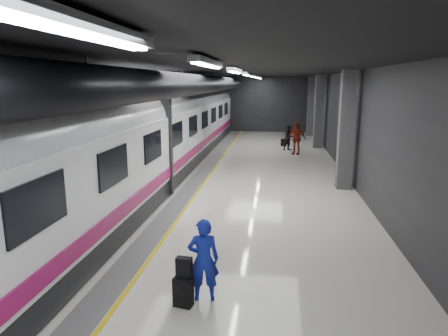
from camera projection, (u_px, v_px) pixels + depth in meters
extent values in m
plane|color=silver|center=(220.00, 198.00, 14.23)|extent=(40.00, 40.00, 0.00)
cube|color=black|center=(220.00, 68.00, 13.28)|extent=(10.00, 40.00, 0.02)
cube|color=#28282B|center=(253.00, 104.00, 33.15)|extent=(10.00, 0.02, 4.50)
cube|color=#28282B|center=(83.00, 133.00, 14.38)|extent=(0.02, 40.00, 4.50)
cube|color=#28282B|center=(371.00, 138.00, 13.13)|extent=(0.02, 40.00, 4.50)
cube|color=slate|center=(183.00, 196.00, 14.40)|extent=(0.65, 39.80, 0.01)
cube|color=yellow|center=(194.00, 197.00, 14.35)|extent=(0.10, 39.80, 0.01)
cylinder|color=black|center=(182.00, 85.00, 13.56)|extent=(0.80, 38.00, 0.80)
cube|color=silver|center=(78.00, 24.00, 2.56)|extent=(0.22, 2.60, 0.10)
cube|color=silver|center=(208.00, 62.00, 7.41)|extent=(0.22, 2.60, 0.10)
cube|color=silver|center=(235.00, 70.00, 12.26)|extent=(0.22, 2.60, 0.10)
cube|color=silver|center=(247.00, 74.00, 17.11)|extent=(0.22, 2.60, 0.10)
cube|color=silver|center=(253.00, 76.00, 21.96)|extent=(0.22, 2.60, 0.10)
cube|color=silver|center=(258.00, 77.00, 26.81)|extent=(0.22, 2.60, 0.10)
cube|color=silver|center=(260.00, 78.00, 30.68)|extent=(0.22, 2.60, 0.10)
cube|color=#515154|center=(346.00, 131.00, 15.13)|extent=(0.55, 0.55, 4.50)
cube|color=#515154|center=(319.00, 112.00, 24.82)|extent=(0.55, 0.55, 4.50)
cube|color=#515154|center=(311.00, 106.00, 30.64)|extent=(0.55, 0.55, 4.50)
cube|color=black|center=(132.00, 186.00, 14.56)|extent=(2.80, 38.00, 0.60)
cube|color=white|center=(130.00, 148.00, 14.27)|extent=(2.90, 38.00, 2.20)
cylinder|color=white|center=(129.00, 121.00, 14.07)|extent=(2.80, 38.00, 2.80)
cube|color=#8F0D4F|center=(171.00, 171.00, 14.25)|extent=(0.04, 38.00, 0.35)
cube|color=black|center=(130.00, 141.00, 14.22)|extent=(3.05, 0.25, 3.80)
cube|color=black|center=(38.00, 205.00, 6.24)|extent=(0.05, 1.60, 0.85)
cube|color=black|center=(114.00, 166.00, 9.15)|extent=(0.05, 1.60, 0.85)
cube|color=black|center=(153.00, 146.00, 12.06)|extent=(0.05, 1.60, 0.85)
cube|color=black|center=(177.00, 134.00, 14.97)|extent=(0.05, 1.60, 0.85)
cube|color=black|center=(193.00, 125.00, 17.88)|extent=(0.05, 1.60, 0.85)
cube|color=black|center=(205.00, 119.00, 20.79)|extent=(0.05, 1.60, 0.85)
cube|color=black|center=(214.00, 115.00, 23.70)|extent=(0.05, 1.60, 0.85)
cube|color=black|center=(221.00, 111.00, 26.61)|extent=(0.05, 1.60, 0.85)
cube|color=black|center=(226.00, 109.00, 29.51)|extent=(0.05, 1.60, 0.85)
imported|color=#1832BA|center=(203.00, 260.00, 7.43)|extent=(0.65, 0.49, 1.60)
cube|color=black|center=(183.00, 292.00, 7.30)|extent=(0.38, 0.28, 0.56)
cube|color=black|center=(184.00, 267.00, 7.24)|extent=(0.30, 0.18, 0.38)
imported|color=black|center=(289.00, 138.00, 24.10)|extent=(0.93, 0.89, 1.52)
imported|color=maroon|center=(296.00, 138.00, 22.72)|extent=(1.17, 0.79, 1.85)
cube|color=black|center=(283.00, 142.00, 25.81)|extent=(0.35, 0.25, 0.47)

